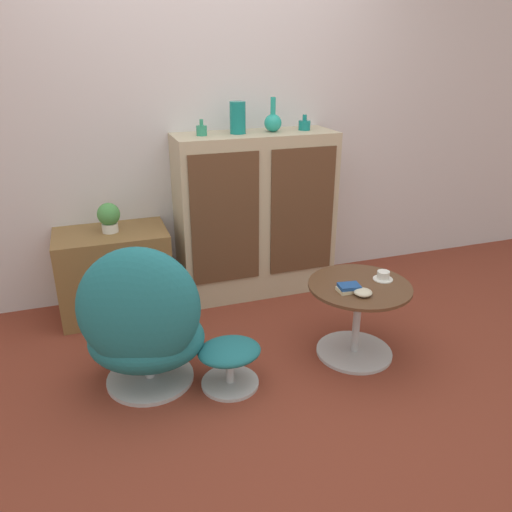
{
  "coord_description": "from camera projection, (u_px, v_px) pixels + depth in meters",
  "views": [
    {
      "loc": [
        -0.81,
        -2.12,
        1.7
      ],
      "look_at": [
        0.09,
        0.5,
        0.55
      ],
      "focal_mm": 35.0,
      "sensor_mm": 36.0,
      "label": 1
    }
  ],
  "objects": [
    {
      "name": "tv_console",
      "position": [
        115.0,
        273.0,
        3.4
      ],
      "size": [
        0.73,
        0.46,
        0.59
      ],
      "color": "brown",
      "rests_on": "ground_plane"
    },
    {
      "name": "vase_inner_right",
      "position": [
        273.0,
        122.0,
        3.4
      ],
      "size": [
        0.12,
        0.12,
        0.23
      ],
      "color": "teal",
      "rests_on": "sideboard"
    },
    {
      "name": "vase_leftmost",
      "position": [
        202.0,
        130.0,
        3.26
      ],
      "size": [
        0.07,
        0.07,
        0.1
      ],
      "color": "#2D8E6B",
      "rests_on": "sideboard"
    },
    {
      "name": "book_stack",
      "position": [
        349.0,
        288.0,
        2.76
      ],
      "size": [
        0.13,
        0.1,
        0.04
      ],
      "color": "beige",
      "rests_on": "coffee_table"
    },
    {
      "name": "coffee_table",
      "position": [
        357.0,
        313.0,
        2.91
      ],
      "size": [
        0.59,
        0.59,
        0.46
      ],
      "color": "#B7B7BC",
      "rests_on": "ground_plane"
    },
    {
      "name": "teacup",
      "position": [
        383.0,
        276.0,
        2.9
      ],
      "size": [
        0.12,
        0.12,
        0.05
      ],
      "color": "white",
      "rests_on": "coffee_table"
    },
    {
      "name": "egg_chair",
      "position": [
        143.0,
        325.0,
        2.58
      ],
      "size": [
        0.77,
        0.73,
        0.84
      ],
      "color": "#B7B7BC",
      "rests_on": "ground_plane"
    },
    {
      "name": "ground_plane",
      "position": [
        270.0,
        383.0,
        2.75
      ],
      "size": [
        12.0,
        12.0,
        0.0
      ],
      "primitive_type": "plane",
      "color": "brown"
    },
    {
      "name": "bowl",
      "position": [
        363.0,
        292.0,
        2.71
      ],
      "size": [
        0.1,
        0.1,
        0.04
      ],
      "color": "beige",
      "rests_on": "coffee_table"
    },
    {
      "name": "wall_back",
      "position": [
        202.0,
        112.0,
        3.45
      ],
      "size": [
        6.4,
        0.06,
        2.6
      ],
      "color": "silver",
      "rests_on": "ground_plane"
    },
    {
      "name": "potted_plant",
      "position": [
        109.0,
        216.0,
        3.24
      ],
      "size": [
        0.15,
        0.15,
        0.2
      ],
      "color": "silver",
      "rests_on": "tv_console"
    },
    {
      "name": "vase_rightmost",
      "position": [
        304.0,
        125.0,
        3.49
      ],
      "size": [
        0.08,
        0.08,
        0.11
      ],
      "color": "#147A75",
      "rests_on": "sideboard"
    },
    {
      "name": "ottoman",
      "position": [
        229.0,
        357.0,
        2.67
      ],
      "size": [
        0.34,
        0.31,
        0.26
      ],
      "color": "#B7B7BC",
      "rests_on": "ground_plane"
    },
    {
      "name": "vase_inner_left",
      "position": [
        238.0,
        118.0,
        3.31
      ],
      "size": [
        0.11,
        0.11,
        0.21
      ],
      "color": "#147A75",
      "rests_on": "sideboard"
    },
    {
      "name": "sideboard",
      "position": [
        255.0,
        215.0,
        3.61
      ],
      "size": [
        1.12,
        0.41,
        1.18
      ],
      "color": "tan",
      "rests_on": "ground_plane"
    }
  ]
}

